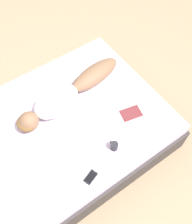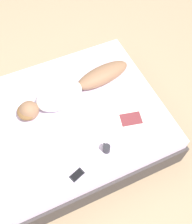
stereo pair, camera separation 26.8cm
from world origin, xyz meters
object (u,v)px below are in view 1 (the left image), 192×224
at_px(coffee_mug, 114,146).
at_px(cell_phone, 91,177).
at_px(person, 66,95).
at_px(open_magazine, 136,122).

bearing_deg(coffee_mug, cell_phone, 107.28).
relative_size(person, coffee_mug, 13.12).
distance_m(person, coffee_mug, 0.75).
xyz_separation_m(person, coffee_mug, (-0.74, -0.07, -0.05)).
distance_m(coffee_mug, cell_phone, 0.37).
bearing_deg(open_magazine, coffee_mug, 119.00).
bearing_deg(cell_phone, person, -36.95).
distance_m(person, cell_phone, 0.90).
height_order(open_magazine, coffee_mug, coffee_mug).
relative_size(coffee_mug, cell_phone, 0.68).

